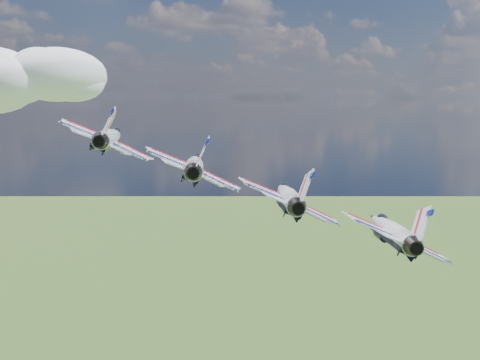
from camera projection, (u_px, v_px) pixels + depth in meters
name	position (u px, v px, depth m)	size (l,w,h in m)	color
cloud_far	(28.00, 73.00, 282.77)	(68.25, 53.63, 26.81)	white
jet_0	(110.00, 137.00, 71.43)	(10.71, 15.85, 4.74)	white
jet_1	(195.00, 165.00, 68.13)	(10.71, 15.85, 4.74)	silver
jet_2	(288.00, 196.00, 64.83)	(10.71, 15.85, 4.74)	silver
jet_3	(391.00, 230.00, 61.53)	(10.71, 15.85, 4.74)	white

